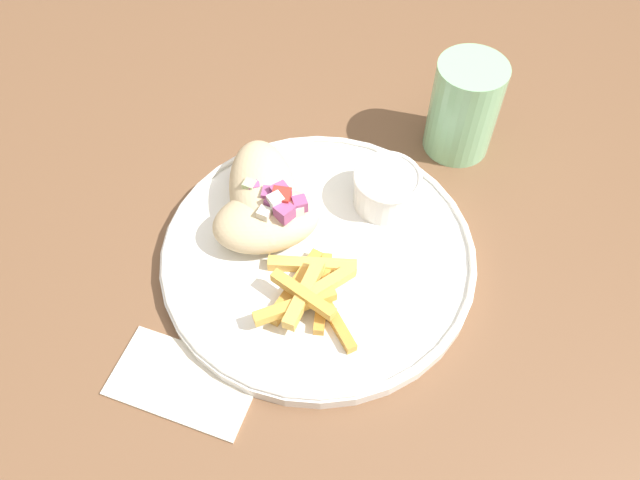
{
  "coord_description": "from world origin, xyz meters",
  "views": [
    {
      "loc": [
        0.19,
        -0.32,
        1.28
      ],
      "look_at": [
        0.0,
        -0.03,
        0.8
      ],
      "focal_mm": 35.0,
      "sensor_mm": 36.0,
      "label": 1
    }
  ],
  "objects_px": {
    "sauce_ramekin": "(386,187)",
    "pita_sandwich_near": "(268,220)",
    "plate": "(320,254)",
    "water_glass": "(463,112)",
    "fries_pile": "(310,291)",
    "pita_sandwich_far": "(264,193)"
  },
  "relations": [
    {
      "from": "sauce_ramekin",
      "to": "pita_sandwich_near",
      "type": "bearing_deg",
      "value": -127.11
    },
    {
      "from": "pita_sandwich_near",
      "to": "sauce_ramekin",
      "type": "distance_m",
      "value": 0.12
    },
    {
      "from": "plate",
      "to": "pita_sandwich_near",
      "type": "xyz_separation_m",
      "value": [
        -0.05,
        -0.01,
        0.03
      ]
    },
    {
      "from": "plate",
      "to": "water_glass",
      "type": "height_order",
      "value": "water_glass"
    },
    {
      "from": "plate",
      "to": "pita_sandwich_near",
      "type": "relative_size",
      "value": 2.47
    },
    {
      "from": "pita_sandwich_near",
      "to": "sauce_ramekin",
      "type": "height_order",
      "value": "pita_sandwich_near"
    },
    {
      "from": "plate",
      "to": "pita_sandwich_near",
      "type": "height_order",
      "value": "pita_sandwich_near"
    },
    {
      "from": "fries_pile",
      "to": "sauce_ramekin",
      "type": "relative_size",
      "value": 1.74
    },
    {
      "from": "plate",
      "to": "pita_sandwich_far",
      "type": "bearing_deg",
      "value": 169.73
    },
    {
      "from": "sauce_ramekin",
      "to": "water_glass",
      "type": "height_order",
      "value": "water_glass"
    },
    {
      "from": "plate",
      "to": "water_glass",
      "type": "distance_m",
      "value": 0.22
    },
    {
      "from": "pita_sandwich_far",
      "to": "water_glass",
      "type": "height_order",
      "value": "water_glass"
    },
    {
      "from": "plate",
      "to": "fries_pile",
      "type": "distance_m",
      "value": 0.05
    },
    {
      "from": "plate",
      "to": "pita_sandwich_near",
      "type": "distance_m",
      "value": 0.06
    },
    {
      "from": "plate",
      "to": "fries_pile",
      "type": "bearing_deg",
      "value": -66.94
    },
    {
      "from": "pita_sandwich_far",
      "to": "fries_pile",
      "type": "xyz_separation_m",
      "value": [
        0.1,
        -0.06,
        -0.02
      ]
    },
    {
      "from": "plate",
      "to": "sauce_ramekin",
      "type": "relative_size",
      "value": 4.46
    },
    {
      "from": "pita_sandwich_far",
      "to": "fries_pile",
      "type": "distance_m",
      "value": 0.11
    },
    {
      "from": "pita_sandwich_far",
      "to": "fries_pile",
      "type": "bearing_deg",
      "value": 14.83
    },
    {
      "from": "sauce_ramekin",
      "to": "fries_pile",
      "type": "bearing_deg",
      "value": -90.63
    },
    {
      "from": "pita_sandwich_far",
      "to": "water_glass",
      "type": "relative_size",
      "value": 1.32
    },
    {
      "from": "plate",
      "to": "sauce_ramekin",
      "type": "bearing_deg",
      "value": 76.47
    }
  ]
}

